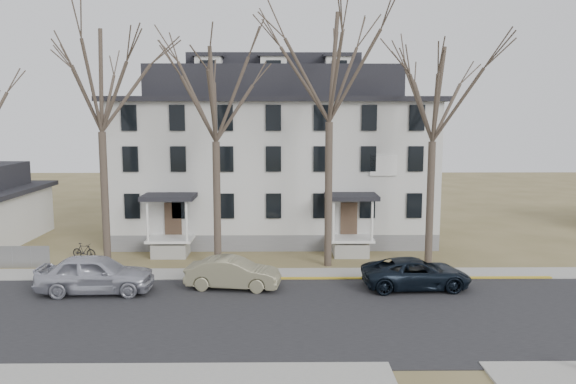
{
  "coord_description": "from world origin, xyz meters",
  "views": [
    {
      "loc": [
        -1.5,
        -20.02,
        8.14
      ],
      "look_at": [
        -1.19,
        9.0,
        4.17
      ],
      "focal_mm": 35.0,
      "sensor_mm": 36.0,
      "label": 1
    }
  ],
  "objects_px": {
    "car_silver": "(96,275)",
    "bicycle_left": "(175,249)",
    "bicycle_right": "(84,251)",
    "tree_far_left": "(99,73)",
    "car_tan": "(233,274)",
    "tree_mid_left": "(215,87)",
    "boarding_house": "(275,156)",
    "car_navy": "(416,274)",
    "tree_mid_right": "(434,87)",
    "tree_center": "(330,58)"
  },
  "relations": [
    {
      "from": "car_silver",
      "to": "bicycle_left",
      "type": "distance_m",
      "value": 7.42
    },
    {
      "from": "bicycle_right",
      "to": "tree_far_left",
      "type": "bearing_deg",
      "value": -114.59
    },
    {
      "from": "car_tan",
      "to": "bicycle_right",
      "type": "xyz_separation_m",
      "value": [
        -8.98,
        5.63,
        -0.28
      ]
    },
    {
      "from": "tree_far_left",
      "to": "tree_mid_left",
      "type": "height_order",
      "value": "tree_far_left"
    },
    {
      "from": "tree_mid_left",
      "to": "bicycle_right",
      "type": "xyz_separation_m",
      "value": [
        -7.8,
        1.52,
        -9.16
      ]
    },
    {
      "from": "tree_mid_left",
      "to": "car_silver",
      "type": "distance_m",
      "value": 11.14
    },
    {
      "from": "car_silver",
      "to": "bicycle_right",
      "type": "height_order",
      "value": "car_silver"
    },
    {
      "from": "tree_far_left",
      "to": "car_tan",
      "type": "xyz_separation_m",
      "value": [
        7.18,
        -4.12,
        -9.62
      ]
    },
    {
      "from": "boarding_house",
      "to": "tree_far_left",
      "type": "height_order",
      "value": "tree_far_left"
    },
    {
      "from": "boarding_house",
      "to": "car_navy",
      "type": "distance_m",
      "value": 14.85
    },
    {
      "from": "bicycle_right",
      "to": "tree_mid_left",
      "type": "bearing_deg",
      "value": -85.49
    },
    {
      "from": "tree_mid_right",
      "to": "tree_mid_left",
      "type": "bearing_deg",
      "value": 180.0
    },
    {
      "from": "tree_far_left",
      "to": "bicycle_right",
      "type": "distance_m",
      "value": 10.18
    },
    {
      "from": "car_tan",
      "to": "car_navy",
      "type": "relative_size",
      "value": 0.87
    },
    {
      "from": "car_navy",
      "to": "tree_center",
      "type": "bearing_deg",
      "value": 39.53
    },
    {
      "from": "tree_mid_left",
      "to": "car_tan",
      "type": "xyz_separation_m",
      "value": [
        1.18,
        -4.12,
        -8.87
      ]
    },
    {
      "from": "tree_center",
      "to": "boarding_house",
      "type": "bearing_deg",
      "value": 110.2
    },
    {
      "from": "car_navy",
      "to": "bicycle_right",
      "type": "height_order",
      "value": "car_navy"
    },
    {
      "from": "boarding_house",
      "to": "bicycle_left",
      "type": "xyz_separation_m",
      "value": [
        -5.76,
        -5.87,
        -4.96
      ]
    },
    {
      "from": "tree_far_left",
      "to": "car_tan",
      "type": "relative_size",
      "value": 3.11
    },
    {
      "from": "tree_center",
      "to": "tree_mid_right",
      "type": "bearing_deg",
      "value": 0.0
    },
    {
      "from": "car_silver",
      "to": "car_tan",
      "type": "distance_m",
      "value": 6.27
    },
    {
      "from": "car_silver",
      "to": "car_navy",
      "type": "bearing_deg",
      "value": -89.56
    },
    {
      "from": "car_silver",
      "to": "bicycle_left",
      "type": "xyz_separation_m",
      "value": [
        2.3,
        7.03,
        -0.48
      ]
    },
    {
      "from": "car_silver",
      "to": "car_navy",
      "type": "xyz_separation_m",
      "value": [
        14.9,
        0.57,
        -0.19
      ]
    },
    {
      "from": "boarding_house",
      "to": "tree_mid_right",
      "type": "distance_m",
      "value": 12.51
    },
    {
      "from": "boarding_house",
      "to": "bicycle_left",
      "type": "distance_m",
      "value": 9.6
    },
    {
      "from": "car_tan",
      "to": "tree_mid_left",
      "type": "bearing_deg",
      "value": 23.63
    },
    {
      "from": "bicycle_left",
      "to": "tree_mid_left",
      "type": "bearing_deg",
      "value": -114.24
    },
    {
      "from": "tree_mid_right",
      "to": "bicycle_right",
      "type": "bearing_deg",
      "value": 175.51
    },
    {
      "from": "tree_center",
      "to": "bicycle_right",
      "type": "distance_m",
      "value": 17.49
    },
    {
      "from": "tree_far_left",
      "to": "bicycle_right",
      "type": "xyz_separation_m",
      "value": [
        -1.8,
        1.52,
        -9.9
      ]
    },
    {
      "from": "tree_far_left",
      "to": "car_navy",
      "type": "relative_size",
      "value": 2.71
    },
    {
      "from": "tree_mid_left",
      "to": "bicycle_right",
      "type": "relative_size",
      "value": 8.63
    },
    {
      "from": "tree_center",
      "to": "tree_mid_right",
      "type": "height_order",
      "value": "tree_center"
    },
    {
      "from": "tree_far_left",
      "to": "car_tan",
      "type": "bearing_deg",
      "value": -29.84
    },
    {
      "from": "bicycle_left",
      "to": "tree_center",
      "type": "bearing_deg",
      "value": -89.24
    },
    {
      "from": "tree_mid_right",
      "to": "car_tan",
      "type": "height_order",
      "value": "tree_mid_right"
    },
    {
      "from": "car_tan",
      "to": "bicycle_right",
      "type": "relative_size",
      "value": 2.99
    },
    {
      "from": "boarding_house",
      "to": "tree_center",
      "type": "height_order",
      "value": "tree_center"
    },
    {
      "from": "tree_mid_right",
      "to": "bicycle_left",
      "type": "bearing_deg",
      "value": 170.88
    },
    {
      "from": "bicycle_left",
      "to": "car_silver",
      "type": "bearing_deg",
      "value": 177.27
    },
    {
      "from": "tree_center",
      "to": "car_navy",
      "type": "xyz_separation_m",
      "value": [
        3.83,
        -4.18,
        -10.38
      ]
    },
    {
      "from": "tree_mid_left",
      "to": "car_silver",
      "type": "xyz_separation_m",
      "value": [
        -5.07,
        -4.74,
        -8.71
      ]
    },
    {
      "from": "car_tan",
      "to": "tree_mid_right",
      "type": "bearing_deg",
      "value": -60.56
    },
    {
      "from": "tree_far_left",
      "to": "car_navy",
      "type": "height_order",
      "value": "tree_far_left"
    },
    {
      "from": "tree_center",
      "to": "car_tan",
      "type": "xyz_separation_m",
      "value": [
        -4.82,
        -4.12,
        -10.36
      ]
    },
    {
      "from": "tree_far_left",
      "to": "tree_mid_right",
      "type": "distance_m",
      "value": 17.52
    },
    {
      "from": "boarding_house",
      "to": "tree_center",
      "type": "relative_size",
      "value": 1.41
    },
    {
      "from": "tree_far_left",
      "to": "bicycle_right",
      "type": "relative_size",
      "value": 9.3
    }
  ]
}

